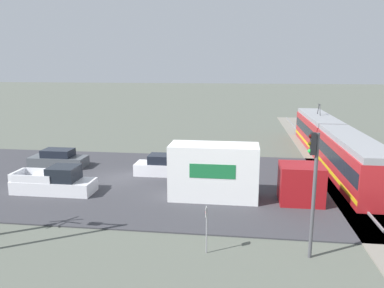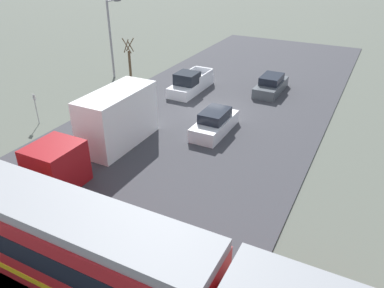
% 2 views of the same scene
% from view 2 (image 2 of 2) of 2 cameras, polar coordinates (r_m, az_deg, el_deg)
% --- Properties ---
extents(ground_plane, '(320.00, 320.00, 0.00)m').
position_cam_2_polar(ground_plane, '(29.60, 3.09, 5.04)').
color(ground_plane, '#565B51').
extents(road_surface, '(17.16, 51.95, 0.08)m').
position_cam_2_polar(road_surface, '(29.58, 3.09, 5.12)').
color(road_surface, '#38383D').
rests_on(road_surface, ground).
extents(rail_bed, '(74.23, 4.40, 0.22)m').
position_cam_2_polar(rail_bed, '(17.63, -22.06, -15.73)').
color(rail_bed, gray).
rests_on(rail_bed, ground).
extents(box_truck, '(2.41, 9.62, 3.56)m').
position_cam_2_polar(box_truck, '(23.49, -13.10, 2.42)').
color(box_truck, maroon).
rests_on(box_truck, ground).
extents(pickup_truck, '(1.94, 5.46, 1.85)m').
position_cam_2_polar(pickup_truck, '(33.26, -0.23, 9.21)').
color(pickup_truck, silver).
rests_on(pickup_truck, ground).
extents(sedan_car_0, '(1.88, 4.77, 1.50)m').
position_cam_2_polar(sedan_car_0, '(33.81, 11.95, 8.77)').
color(sedan_car_0, '#4C5156').
rests_on(sedan_car_0, ground).
extents(sedan_car_1, '(1.83, 4.54, 1.60)m').
position_cam_2_polar(sedan_car_1, '(25.84, 3.48, 3.20)').
color(sedan_car_1, silver).
rests_on(sedan_car_1, ground).
extents(street_tree, '(0.97, 0.81, 4.06)m').
position_cam_2_polar(street_tree, '(36.31, -9.48, 12.26)').
color(street_tree, brown).
rests_on(street_tree, ground).
extents(street_lamp_near_crossing, '(0.36, 1.95, 7.15)m').
position_cam_2_polar(street_lamp_near_crossing, '(37.23, -12.16, 16.15)').
color(street_lamp_near_crossing, gray).
rests_on(street_lamp_near_crossing, ground).
extents(no_parking_sign, '(0.32, 0.08, 2.25)m').
position_cam_2_polar(no_parking_sign, '(29.16, -22.72, 5.36)').
color(no_parking_sign, gray).
rests_on(no_parking_sign, ground).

